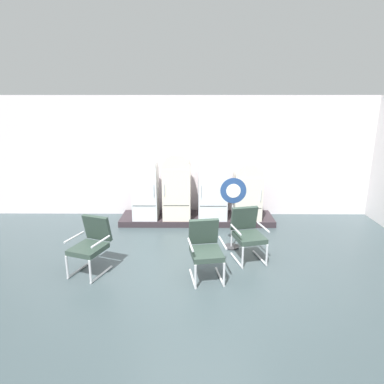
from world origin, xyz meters
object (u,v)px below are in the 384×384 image
at_px(refrigerator_0, 145,185).
at_px(refrigerator_3, 248,189).
at_px(refrigerator_2, 213,185).
at_px(sign_stand, 233,212).
at_px(armchair_left, 91,242).
at_px(armchair_center, 206,247).
at_px(refrigerator_1, 177,184).
at_px(armchair_right, 247,231).

distance_m(refrigerator_0, refrigerator_3, 2.54).
height_order(refrigerator_2, sign_stand, refrigerator_2).
distance_m(refrigerator_2, refrigerator_3, 0.87).
bearing_deg(armchair_left, refrigerator_2, 47.77).
relative_size(armchair_center, sign_stand, 0.66).
xyz_separation_m(refrigerator_1, sign_stand, (1.23, -1.51, -0.22)).
height_order(refrigerator_3, armchair_left, refrigerator_3).
relative_size(refrigerator_0, refrigerator_1, 0.96).
bearing_deg(refrigerator_2, armchair_left, -132.23).
xyz_separation_m(refrigerator_3, sign_stand, (-0.53, -1.48, -0.10)).
bearing_deg(armchair_right, refrigerator_2, 106.21).
xyz_separation_m(refrigerator_0, armchair_left, (-0.63, -2.51, -0.43)).
height_order(refrigerator_3, armchair_right, refrigerator_3).
distance_m(refrigerator_0, refrigerator_1, 0.78).
distance_m(refrigerator_2, sign_stand, 1.57).
xyz_separation_m(refrigerator_2, armchair_right, (0.58, -1.99, -0.44)).
bearing_deg(refrigerator_3, refrigerator_1, 179.11).
bearing_deg(refrigerator_0, armchair_left, -104.17).
distance_m(armchair_right, sign_stand, 0.59).
distance_m(refrigerator_0, armchair_right, 3.02).
distance_m(armchair_left, sign_stand, 2.84).
relative_size(refrigerator_3, sign_stand, 0.94).
relative_size(refrigerator_2, armchair_center, 1.60).
relative_size(refrigerator_0, sign_stand, 1.04).
distance_m(refrigerator_2, armchair_left, 3.46).
height_order(refrigerator_0, sign_stand, refrigerator_0).
xyz_separation_m(armchair_center, sign_stand, (0.59, 1.19, 0.24)).
relative_size(armchair_left, sign_stand, 0.66).
bearing_deg(refrigerator_1, armchair_left, -119.20).
height_order(armchair_right, armchair_center, same).
bearing_deg(armchair_center, sign_stand, 63.49).
relative_size(refrigerator_1, armchair_left, 1.63).
distance_m(refrigerator_3, armchair_right, 2.01).
height_order(refrigerator_1, sign_stand, refrigerator_1).
xyz_separation_m(armchair_left, sign_stand, (2.64, 1.02, 0.24)).
bearing_deg(refrigerator_0, sign_stand, -36.65).
height_order(refrigerator_0, armchair_center, refrigerator_0).
bearing_deg(refrigerator_3, sign_stand, -109.74).
height_order(refrigerator_1, refrigerator_2, refrigerator_1).
bearing_deg(refrigerator_3, armchair_right, -98.33).
bearing_deg(refrigerator_1, refrigerator_3, -0.89).
height_order(refrigerator_2, armchair_left, refrigerator_2).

